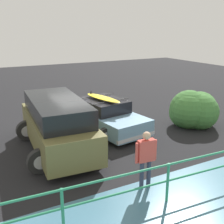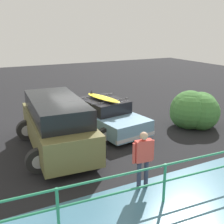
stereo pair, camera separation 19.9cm
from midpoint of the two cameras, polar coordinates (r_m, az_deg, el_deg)
ground_plane at (r=12.56m, az=-5.14°, el=-3.14°), size 44.00×44.00×0.02m
sedan_car at (r=12.10m, az=-0.93°, el=-0.69°), size 2.81×4.39×1.60m
suv_car at (r=10.16m, az=-10.59°, el=-2.36°), size 2.81×5.07×1.90m
person_bystander at (r=7.66m, az=7.12°, el=-8.67°), size 0.64×0.23×1.65m
railing_fence at (r=7.29m, az=11.47°, el=-12.62°), size 10.85×0.70×1.06m
bush_near_left at (r=12.90m, az=16.68°, el=0.23°), size 2.31×2.00×1.73m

